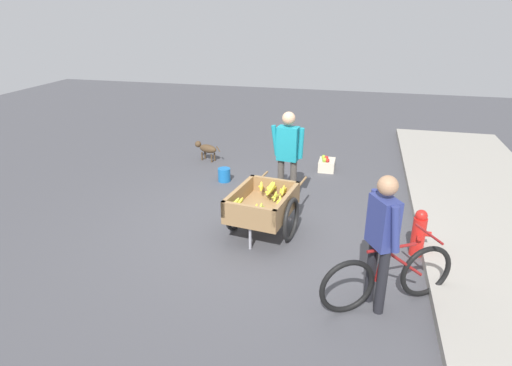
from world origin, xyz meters
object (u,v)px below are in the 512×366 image
at_px(cyclist_person, 382,232).
at_px(plastic_bucket, 224,175).
at_px(dog, 207,148).
at_px(fire_hydrant, 419,233).
at_px(apple_crate, 327,165).
at_px(vendor_person, 288,150).
at_px(fruit_cart, 263,207).
at_px(bicycle, 388,277).

distance_m(cyclist_person, plastic_bucket, 4.31).
relative_size(dog, fire_hydrant, 0.97).
bearing_deg(apple_crate, plastic_bucket, -59.83).
distance_m(vendor_person, dog, 2.85).
bearing_deg(cyclist_person, plastic_bucket, -138.85).
height_order(dog, fire_hydrant, fire_hydrant).
relative_size(fruit_cart, fire_hydrant, 2.60).
bearing_deg(plastic_bucket, fire_hydrant, 60.20).
distance_m(fruit_cart, vendor_person, 1.25).
relative_size(bicycle, dog, 2.26).
relative_size(fruit_cart, apple_crate, 3.95).
height_order(cyclist_person, apple_crate, cyclist_person).
distance_m(bicycle, apple_crate, 4.33).
height_order(plastic_bucket, apple_crate, apple_crate).
distance_m(bicycle, plastic_bucket, 4.27).
xyz_separation_m(plastic_bucket, apple_crate, (-1.09, 1.87, -0.01)).
xyz_separation_m(fruit_cart, cyclist_person, (1.34, 1.60, 0.50)).
bearing_deg(plastic_bucket, bicycle, 43.16).
bearing_deg(vendor_person, dog, -130.70).
distance_m(vendor_person, plastic_bucket, 1.74).
distance_m(dog, plastic_bucket, 1.33).
height_order(vendor_person, fire_hydrant, vendor_person).
xyz_separation_m(fire_hydrant, plastic_bucket, (-1.92, -3.36, -0.20)).
distance_m(fruit_cart, plastic_bucket, 2.22).
distance_m(vendor_person, fire_hydrant, 2.43).
bearing_deg(cyclist_person, fruit_cart, -130.03).
distance_m(cyclist_person, dog, 5.59).
distance_m(fruit_cart, cyclist_person, 2.15).
height_order(bicycle, apple_crate, bicycle).
relative_size(cyclist_person, apple_crate, 3.60).
distance_m(bicycle, cyclist_person, 0.61).
relative_size(bicycle, cyclist_person, 0.92).
xyz_separation_m(bicycle, dog, (-4.20, -3.67, -0.08)).
xyz_separation_m(bicycle, fire_hydrant, (-1.19, 0.44, -0.02)).
bearing_deg(bicycle, vendor_person, -146.75).
relative_size(vendor_person, cyclist_person, 1.01).
height_order(fruit_cart, fire_hydrant, fruit_cart).
bearing_deg(bicycle, plastic_bucket, -136.84).
height_order(vendor_person, bicycle, vendor_person).
xyz_separation_m(vendor_person, apple_crate, (-1.81, 0.52, -0.84)).
xyz_separation_m(bicycle, cyclist_person, (0.08, -0.13, 0.59)).
height_order(fruit_cart, dog, fruit_cart).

